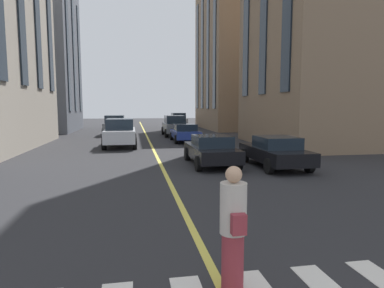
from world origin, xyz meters
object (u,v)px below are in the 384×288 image
car_black_mid (275,151)px  car_black_near (211,150)px  car_blue_far (185,133)px  car_grey_trailing (115,125)px  pedestrian_near (233,229)px  car_silver_parked_b (120,132)px  car_silver_parked_a (178,120)px  car_grey_oncoming (175,125)px

car_black_mid → car_black_near: 2.84m
car_blue_far → car_black_near: (-10.36, 0.42, 0.00)m
car_grey_trailing → pedestrian_near: size_ratio=2.58×
car_silver_parked_b → pedestrian_near: car_silver_parked_b is taller
car_silver_parked_b → car_silver_parked_a: bearing=-17.2°
car_black_mid → car_silver_parked_b: (8.97, 6.98, 0.27)m
car_black_mid → pedestrian_near: bearing=152.6°
car_grey_oncoming → car_silver_parked_a: size_ratio=1.00×
car_grey_trailing → car_silver_parked_b: bearing=-175.1°
car_black_mid → pedestrian_near: pedestrian_near is taller
car_black_mid → car_black_near: same height
car_black_near → car_grey_oncoming: bearing=-1.1°
car_black_mid → car_grey_trailing: car_grey_trailing is taller
car_black_mid → car_blue_far: same height
car_blue_far → car_grey_trailing: size_ratio=0.94×
car_silver_parked_b → car_grey_trailing: same height
car_black_mid → pedestrian_near: 10.36m
car_black_mid → car_grey_trailing: size_ratio=0.94×
car_black_mid → car_silver_parked_b: 11.36m
car_grey_oncoming → pedestrian_near: size_ratio=2.58×
car_silver_parked_a → car_silver_parked_b: bearing=162.8°
pedestrian_near → car_black_mid: bearing=-27.4°
car_grey_oncoming → car_silver_parked_a: 14.90m
car_silver_parked_a → car_silver_parked_b: size_ratio=1.00×
car_grey_oncoming → car_blue_far: (-5.35, -0.12, -0.27)m
car_silver_parked_a → car_black_near: car_silver_parked_a is taller
car_grey_oncoming → car_blue_far: bearing=-178.7°
car_silver_parked_a → car_black_near: bearing=175.1°
car_grey_oncoming → car_grey_trailing: bearing=70.5°
car_grey_oncoming → car_black_near: car_grey_oncoming is taller
car_grey_oncoming → car_blue_far: 5.36m
car_silver_parked_b → car_black_near: size_ratio=1.07×
car_black_mid → car_grey_trailing: bearing=22.7°
car_grey_oncoming → car_black_near: bearing=178.9°
car_grey_oncoming → car_black_mid: size_ratio=1.07×
car_silver_parked_a → pedestrian_near: bearing=173.3°
car_silver_parked_a → car_grey_oncoming: bearing=171.0°
car_silver_parked_b → car_black_near: car_silver_parked_b is taller
car_grey_trailing → car_black_near: (-17.65, -5.19, -0.27)m
car_black_mid → car_blue_far: bearing=11.0°
car_silver_parked_a → car_silver_parked_b: (-22.53, 6.98, 0.00)m
car_blue_far → car_silver_parked_b: car_silver_parked_b is taller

